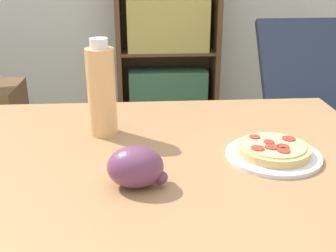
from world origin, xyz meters
name	(u,v)px	position (x,y,z in m)	size (l,w,h in m)	color
dining_table	(161,200)	(0.11, 0.09, 0.67)	(1.16, 0.93, 0.77)	#A37549
pizza_on_plate	(273,152)	(0.39, 0.10, 0.79)	(0.23, 0.23, 0.04)	white
grape_bunch	(136,167)	(0.05, -0.01, 0.81)	(0.13, 0.09, 0.09)	#6B3856
drink_bottle	(102,90)	(-0.04, 0.29, 0.89)	(0.08, 0.08, 0.26)	#EFB270
lounge_chair_far	(320,125)	(1.15, 1.50, 0.29)	(0.70, 0.77, 0.88)	black
bookshelf	(168,22)	(0.29, 2.43, 0.78)	(0.78, 0.32, 1.65)	brown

